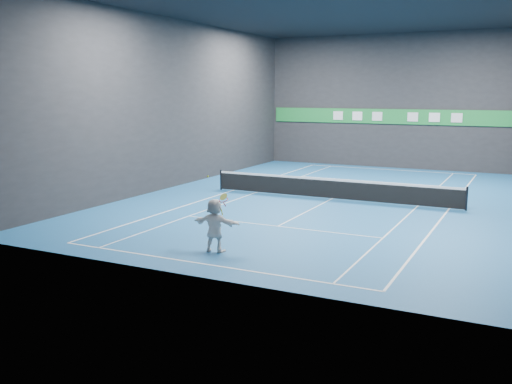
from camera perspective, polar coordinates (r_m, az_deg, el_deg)
The scene contains 19 objects.
ground at distance 28.01m, azimuth 7.56°, elevation -0.70°, with size 26.00×26.00×0.00m, color #1A5790.
ceiling at distance 27.81m, azimuth 8.01°, elevation 17.85°, with size 26.00×26.00×0.00m, color black.
wall_back at distance 40.08m, azimuth 13.80°, elevation 8.77°, with size 18.00×0.10×9.00m, color #242527.
wall_front at distance 15.79m, azimuth -7.63°, elevation 7.55°, with size 18.00×0.10×9.00m, color #242527.
wall_left at distance 31.59m, azimuth -8.06°, elevation 8.71°, with size 0.10×26.00×9.00m, color #242527.
baseline_near at distance 17.48m, azimuth -5.25°, elevation -7.17°, with size 10.98×0.08×0.01m, color white.
baseline_far at distance 39.33m, azimuth 13.18°, elevation 2.20°, with size 10.98×0.08×0.01m, color white.
sideline_doubles_left at distance 30.19m, azimuth -2.34°, elevation 0.16°, with size 0.08×23.78×0.01m, color white.
sideline_doubles_right at distance 26.80m, azimuth 18.74°, elevation -1.62°, with size 0.08×23.78×0.01m, color white.
sideline_singles_left at distance 29.56m, azimuth 0.00°, elevation -0.04°, with size 0.06×23.78×0.01m, color white.
sideline_singles_right at distance 27.01m, azimuth 15.84°, elevation -1.39°, with size 0.06×23.78×0.01m, color white.
service_line_near at distance 22.17m, azimuth 2.20°, elevation -3.44°, with size 8.23×0.06×0.01m, color white.
service_line_far at distance 34.05m, azimuth 11.05°, elevation 1.10°, with size 8.23×0.06×0.01m, color white.
center_service_line at distance 28.01m, azimuth 7.56°, elevation -0.69°, with size 0.06×12.80×0.01m, color white.
player at distance 18.56m, azimuth -4.14°, elevation -3.34°, with size 1.63×0.52×1.76m, color silver.
tennis_ball at distance 18.64m, azimuth -4.84°, elevation 1.57°, with size 0.06×0.06×0.06m, color #AED323.
tennis_net at distance 27.92m, azimuth 7.59°, elevation 0.39°, with size 12.50×0.10×1.07m.
sponsor_banner at distance 40.04m, azimuth 13.72°, elevation 7.34°, with size 17.64×0.11×1.00m.
tennis_racket at distance 18.28m, azimuth -3.28°, elevation -0.93°, with size 0.38×0.35×0.77m.
Camera 1 is at (8.80, -26.09, 5.14)m, focal length 40.00 mm.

